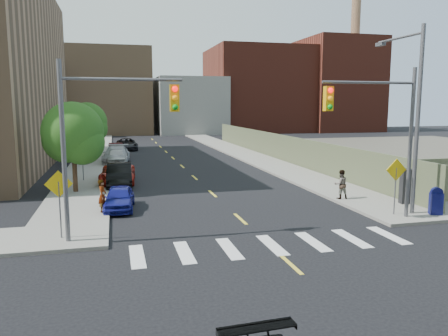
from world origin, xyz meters
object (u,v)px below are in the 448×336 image
parked_car_white (116,157)px  parked_car_maroon (116,150)px  mailbox (436,201)px  payphone (406,186)px  pedestrian_west (102,196)px  pedestrian_east (341,184)px  parked_car_black (119,175)px  parked_car_grey (127,144)px  parked_car_silver (116,155)px  parked_car_red (118,174)px  parked_car_blue (119,198)px

parked_car_white → parked_car_maroon: (0.00, 6.89, -0.07)m
mailbox → payphone: 2.38m
parked_car_maroon → pedestrian_west: pedestrian_west is taller
parked_car_maroon → pedestrian_east: pedestrian_east is taller
parked_car_black → mailbox: size_ratio=3.42×
pedestrian_west → parked_car_grey: bearing=5.8°
parked_car_white → pedestrian_east: size_ratio=2.66×
parked_car_silver → parked_car_white: parked_car_silver is taller
mailbox → payphone: payphone is taller
pedestrian_west → pedestrian_east: size_ratio=0.99×
parked_car_silver → pedestrian_west: size_ratio=3.43×
parked_car_red → parked_car_white: bearing=93.5°
parked_car_maroon → mailbox: bearing=-65.6°
parked_car_blue → mailbox: size_ratio=2.72×
parked_car_blue → parked_car_grey: parked_car_grey is taller
parked_car_black → payphone: payphone is taller
parked_car_white → mailbox: (14.61, -22.44, 0.06)m
parked_car_blue → parked_car_red: bearing=94.8°
parked_car_black → pedestrian_west: (-0.90, -7.53, 0.20)m
parked_car_silver → parked_car_maroon: bearing=95.0°
parked_car_black → pedestrian_west: 7.59m
mailbox → parked_car_maroon: bearing=134.7°
parked_car_white → pedestrian_west: pedestrian_west is taller
parked_car_grey → mailbox: bearing=-72.2°
parked_car_black → pedestrian_east: (11.87, -7.67, 0.21)m
parked_car_silver → mailbox: (14.61, -23.49, -0.00)m
parked_car_white → pedestrian_east: (11.97, -18.16, 0.23)m
parked_car_grey → pedestrian_west: bearing=-96.8°
parked_car_grey → payphone: (13.40, -32.86, 0.41)m
parked_car_white → payphone: (14.70, -20.08, 0.34)m
parked_car_silver → parked_car_white: (0.00, -1.05, -0.06)m
pedestrian_west → parked_car_white: bearing=7.2°
parked_car_blue → payphone: size_ratio=1.94×
mailbox → parked_car_black: bearing=158.7°
parked_car_grey → mailbox: (13.31, -35.22, 0.12)m
payphone → pedestrian_west: payphone is taller
mailbox → pedestrian_east: pedestrian_east is taller
parked_car_maroon → mailbox: size_ratio=3.06×
parked_car_grey → pedestrian_east: pedestrian_east is taller
pedestrian_east → mailbox: bearing=125.1°
parked_car_maroon → payphone: bearing=-63.5°
parked_car_silver → parked_car_grey: bearing=88.6°
parked_car_red → parked_car_white: 9.44m
mailbox → parked_car_red: bearing=156.5°
parked_car_black → parked_car_silver: bearing=91.4°
parked_car_red → pedestrian_east: size_ratio=3.01×
parked_car_white → parked_car_maroon: size_ratio=1.07×
payphone → parked_car_black: bearing=157.2°
parked_car_black → parked_car_white: 10.49m
parked_car_grey → parked_car_black: bearing=-95.9°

